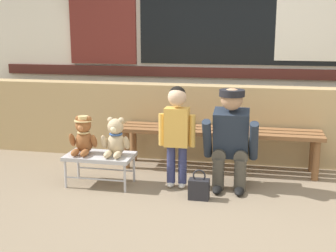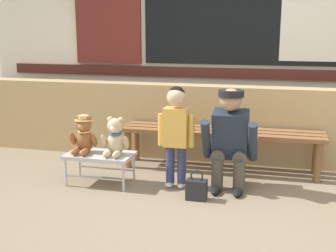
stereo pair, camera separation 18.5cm
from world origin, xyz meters
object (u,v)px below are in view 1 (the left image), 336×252
small_display_bench (100,158)px  handbag_on_ground (199,189)px  child_standing (177,126)px  adult_crouching (232,138)px  teddy_bear_plain (116,139)px  wooden_bench_long (219,135)px  teddy_bear_with_hat (83,136)px

small_display_bench → handbag_on_ground: (0.98, -0.17, -0.17)m
child_standing → adult_crouching: (0.50, 0.08, -0.11)m
adult_crouching → child_standing: bearing=-170.6°
small_display_bench → handbag_on_ground: 1.01m
teddy_bear_plain → adult_crouching: (1.07, 0.17, 0.02)m
small_display_bench → child_standing: bearing=7.3°
child_standing → adult_crouching: child_standing is taller
wooden_bench_long → child_standing: 0.72m
wooden_bench_long → small_display_bench: (-1.06, -0.69, -0.11)m
small_display_bench → child_standing: 0.80m
child_standing → handbag_on_ground: child_standing is taller
teddy_bear_with_hat → handbag_on_ground: bearing=-8.8°
small_display_bench → handbag_on_ground: small_display_bench is taller
wooden_bench_long → small_display_bench: bearing=-146.8°
wooden_bench_long → child_standing: (-0.33, -0.60, 0.22)m
teddy_bear_with_hat → adult_crouching: adult_crouching is taller
small_display_bench → child_standing: child_standing is taller
teddy_bear_with_hat → adult_crouching: (1.39, 0.17, 0.01)m
wooden_bench_long → teddy_bear_with_hat: (-1.22, -0.69, 0.10)m
small_display_bench → handbag_on_ground: bearing=-10.1°
teddy_bear_plain → adult_crouching: 1.08m
adult_crouching → handbag_on_ground: (-0.25, -0.35, -0.38)m
child_standing → handbag_on_ground: size_ratio=3.52×
child_standing → adult_crouching: size_ratio=1.01×
teddy_bear_plain → wooden_bench_long: bearing=37.6°
small_display_bench → teddy_bear_plain: size_ratio=1.76×
teddy_bear_with_hat → wooden_bench_long: bearing=29.6°
wooden_bench_long → child_standing: size_ratio=2.19×
handbag_on_ground → teddy_bear_with_hat: bearing=171.2°
teddy_bear_with_hat → child_standing: size_ratio=0.38×
adult_crouching → teddy_bear_with_hat: bearing=-172.9°
small_display_bench → adult_crouching: 1.26m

